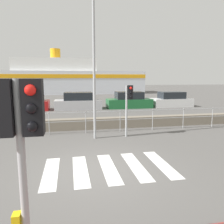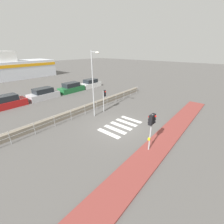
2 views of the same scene
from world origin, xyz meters
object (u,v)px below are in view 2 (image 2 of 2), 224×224
(traffic_light_near, at_px, (152,123))
(traffic_light_far, at_px, (104,96))
(parked_car_silver, at_px, (44,94))
(streetlamp, at_px, (94,79))
(parked_car_red, at_px, (6,103))
(parked_car_green, at_px, (71,88))
(parked_car_white, at_px, (91,84))

(traffic_light_near, relative_size, traffic_light_far, 1.13)
(traffic_light_near, height_order, parked_car_silver, traffic_light_near)
(traffic_light_near, relative_size, streetlamp, 0.43)
(traffic_light_near, relative_size, parked_car_silver, 0.67)
(parked_car_red, height_order, parked_car_green, same)
(streetlamp, bearing_deg, parked_car_red, 116.67)
(parked_car_green, height_order, parked_car_white, parked_car_green)
(parked_car_green, bearing_deg, parked_car_white, 0.00)
(traffic_light_far, bearing_deg, parked_car_silver, 101.33)
(streetlamp, xyz_separation_m, parked_car_green, (4.52, 10.39, -3.41))
(parked_car_red, relative_size, parked_car_silver, 1.06)
(traffic_light_far, relative_size, parked_car_green, 0.59)
(traffic_light_far, xyz_separation_m, parked_car_white, (7.26, 10.18, -1.21))
(streetlamp, xyz_separation_m, parked_car_white, (8.93, 10.39, -3.43))
(parked_car_green, distance_m, parked_car_white, 4.41)
(streetlamp, distance_m, parked_car_red, 12.11)
(traffic_light_near, height_order, traffic_light_far, traffic_light_near)
(streetlamp, height_order, parked_car_green, streetlamp)
(parked_car_red, relative_size, parked_car_white, 1.13)
(parked_car_silver, bearing_deg, traffic_light_far, -78.67)
(traffic_light_near, relative_size, parked_car_red, 0.63)
(traffic_light_near, xyz_separation_m, streetlamp, (1.75, 7.18, 1.84))
(traffic_light_far, distance_m, parked_car_green, 10.63)
(traffic_light_far, relative_size, streetlamp, 0.38)
(parked_car_red, bearing_deg, traffic_light_near, -78.85)
(parked_car_green, bearing_deg, parked_car_silver, 180.00)
(traffic_light_near, xyz_separation_m, traffic_light_far, (3.42, 7.39, -0.38))
(parked_car_white, bearing_deg, parked_car_red, 180.00)
(parked_car_silver, height_order, parked_car_green, same)
(parked_car_silver, bearing_deg, parked_car_white, -0.00)
(traffic_light_far, distance_m, parked_car_silver, 10.44)
(traffic_light_far, relative_size, parked_car_white, 0.63)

